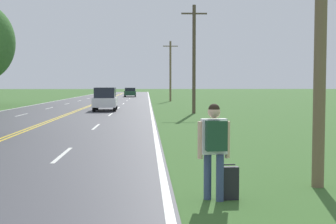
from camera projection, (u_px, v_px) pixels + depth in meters
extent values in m
cube|color=silver|center=(62.00, 155.00, 13.57)|extent=(0.12, 3.00, 0.00)
cube|color=silver|center=(96.00, 127.00, 22.55)|extent=(0.12, 3.00, 0.00)
cube|color=silver|center=(110.00, 115.00, 31.52)|extent=(0.12, 3.00, 0.00)
cube|color=silver|center=(118.00, 108.00, 40.50)|extent=(0.12, 3.00, 0.00)
cube|color=silver|center=(123.00, 104.00, 49.47)|extent=(0.12, 3.00, 0.00)
cube|color=silver|center=(127.00, 101.00, 58.45)|extent=(0.12, 3.00, 0.00)
cube|color=silver|center=(130.00, 98.00, 67.42)|extent=(0.12, 3.00, 0.00)
cube|color=silver|center=(132.00, 97.00, 76.39)|extent=(0.12, 3.00, 0.00)
cube|color=silver|center=(133.00, 96.00, 85.37)|extent=(0.12, 3.00, 0.00)
cube|color=silver|center=(134.00, 94.00, 94.34)|extent=(0.12, 3.00, 0.00)
cube|color=silver|center=(136.00, 94.00, 103.32)|extent=(0.12, 3.00, 0.00)
cube|color=silver|center=(136.00, 93.00, 112.29)|extent=(0.12, 3.00, 0.00)
cube|color=silver|center=(22.00, 115.00, 31.25)|extent=(0.12, 3.00, 0.00)
cube|color=silver|center=(50.00, 108.00, 40.23)|extent=(0.12, 3.00, 0.00)
cube|color=silver|center=(67.00, 104.00, 49.20)|extent=(0.12, 3.00, 0.00)
cube|color=silver|center=(79.00, 101.00, 58.18)|extent=(0.12, 3.00, 0.00)
cube|color=silver|center=(88.00, 99.00, 67.15)|extent=(0.12, 3.00, 0.00)
cube|color=silver|center=(95.00, 97.00, 76.12)|extent=(0.12, 3.00, 0.00)
cube|color=silver|center=(101.00, 96.00, 85.10)|extent=(0.12, 3.00, 0.00)
cube|color=silver|center=(105.00, 94.00, 94.07)|extent=(0.12, 3.00, 0.00)
cube|color=silver|center=(109.00, 94.00, 103.05)|extent=(0.12, 3.00, 0.00)
cube|color=silver|center=(112.00, 93.00, 112.02)|extent=(0.12, 3.00, 0.00)
cylinder|color=#38476B|center=(208.00, 176.00, 8.35)|extent=(0.14, 0.14, 0.83)
cylinder|color=#38476B|center=(220.00, 178.00, 8.21)|extent=(0.14, 0.14, 0.83)
cube|color=white|center=(214.00, 136.00, 8.24)|extent=(0.46, 0.23, 0.62)
sphere|color=beige|center=(214.00, 112.00, 8.21)|extent=(0.22, 0.22, 0.22)
sphere|color=#2D2319|center=(214.00, 110.00, 8.21)|extent=(0.21, 0.21, 0.21)
cylinder|color=beige|center=(200.00, 140.00, 8.21)|extent=(0.09, 0.09, 0.66)
cylinder|color=beige|center=(228.00, 140.00, 8.28)|extent=(0.09, 0.09, 0.66)
cube|color=#1E472D|center=(216.00, 136.00, 8.06)|extent=(0.37, 0.21, 0.52)
cube|color=black|center=(228.00, 183.00, 8.33)|extent=(0.38, 0.17, 0.59)
cylinder|color=black|center=(228.00, 165.00, 8.31)|extent=(0.26, 0.05, 0.02)
cylinder|color=brown|center=(194.00, 59.00, 32.90)|extent=(0.24, 0.24, 7.61)
cube|color=brown|center=(194.00, 14.00, 32.71)|extent=(1.80, 0.12, 0.10)
cylinder|color=brown|center=(170.00, 71.00, 56.64)|extent=(0.24, 0.24, 7.27)
cube|color=brown|center=(170.00, 46.00, 56.46)|extent=(1.80, 0.12, 0.10)
cylinder|color=black|center=(115.00, 107.00, 35.18)|extent=(0.22, 0.77, 0.76)
cylinder|color=black|center=(94.00, 107.00, 35.07)|extent=(0.22, 0.77, 0.76)
cylinder|color=black|center=(116.00, 105.00, 37.95)|extent=(0.22, 0.77, 0.76)
cylinder|color=black|center=(97.00, 105.00, 37.84)|extent=(0.22, 0.77, 0.76)
cube|color=white|center=(105.00, 102.00, 36.49)|extent=(1.86, 4.54, 0.69)
cube|color=#1E232D|center=(105.00, 92.00, 36.45)|extent=(1.61, 3.19, 0.78)
cylinder|color=black|center=(135.00, 95.00, 75.56)|extent=(0.21, 0.61, 0.61)
cylinder|color=black|center=(125.00, 95.00, 75.44)|extent=(0.21, 0.61, 0.61)
cylinder|color=black|center=(135.00, 95.00, 78.55)|extent=(0.21, 0.61, 0.61)
cylinder|color=black|center=(125.00, 95.00, 78.43)|extent=(0.21, 0.61, 0.61)
cube|color=#1E472D|center=(130.00, 93.00, 76.98)|extent=(2.01, 4.88, 0.68)
cube|color=#1E232D|center=(130.00, 89.00, 77.13)|extent=(1.74, 2.70, 0.54)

